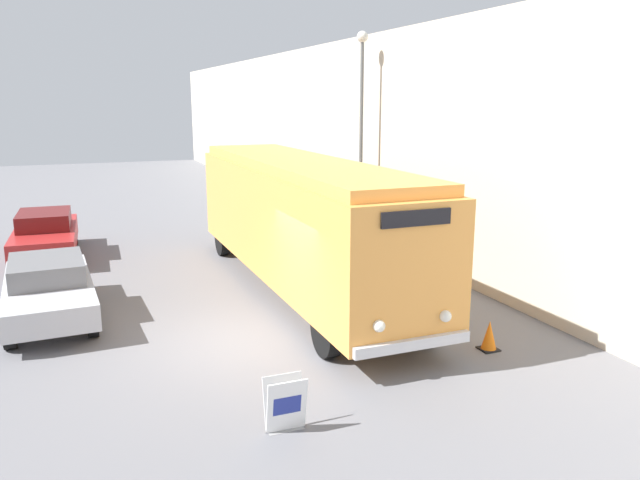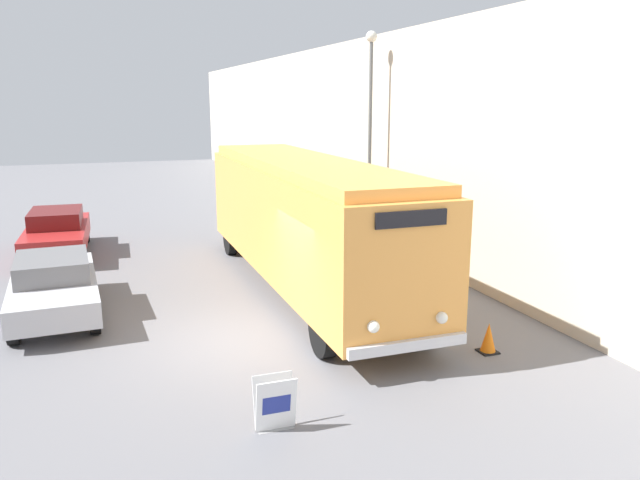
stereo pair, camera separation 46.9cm
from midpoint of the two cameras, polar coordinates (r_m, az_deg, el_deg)
The scene contains 8 objects.
ground_plane at distance 13.10m, azimuth -8.24°, elevation -9.23°, with size 80.00×80.00×0.00m, color slate.
building_wall_right at distance 23.85m, azimuth 1.64°, elevation 9.42°, with size 0.30×60.00×6.98m.
vintage_bus at distance 16.02m, azimuth -2.67°, elevation 2.11°, with size 2.43×11.63×3.39m.
sign_board at distance 9.67m, azimuth -4.62°, elevation -14.80°, with size 0.62×0.32×0.84m.
streetlamp at distance 20.63m, azimuth 3.15°, elevation 11.62°, with size 0.36×0.36×6.98m.
parked_car_near at distance 15.46m, azimuth -24.38°, elevation -4.01°, with size 2.01×4.60×1.37m.
parked_car_mid at distance 21.44m, azimuth -24.39°, elevation 0.49°, with size 1.95×4.77×1.44m.
traffic_cone at distance 12.87m, azimuth 14.20°, elevation -8.49°, with size 0.36×0.36×0.61m.
Camera 1 is at (-2.98, -11.76, 4.88)m, focal length 35.00 mm.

